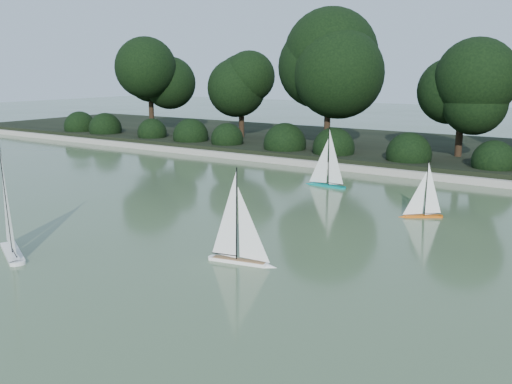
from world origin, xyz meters
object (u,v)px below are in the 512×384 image
Objects in this scene: sailboat_white_a at (10,234)px; sailboat_white_b at (244,248)px; sailboat_orange at (420,208)px; sailboat_teal at (324,176)px; race_buoy at (247,248)px.

sailboat_white_a is 1.26× the size of sailboat_white_b.
sailboat_white_b is at bearing -107.11° from sailboat_orange.
race_buoy is (1.25, -5.03, -0.24)m from sailboat_teal.
sailboat_teal reaches higher than sailboat_white_b.
sailboat_orange is at bearing 72.89° from sailboat_white_b.
sailboat_white_b is at bearing -73.86° from sailboat_teal.
sailboat_orange reaches higher than race_buoy.
race_buoy is at bearing 38.08° from sailboat_white_a.
sailboat_teal is (-2.89, 1.62, 0.06)m from sailboat_orange.
sailboat_white_a reaches higher than sailboat_orange.
sailboat_white_b is 0.79m from race_buoy.
sailboat_white_a is 14.79× the size of race_buoy.
sailboat_teal is at bearing 77.41° from sailboat_white_a.
race_buoy is at bearing 121.39° from sailboat_white_b.
sailboat_white_a is 7.25m from sailboat_orange.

